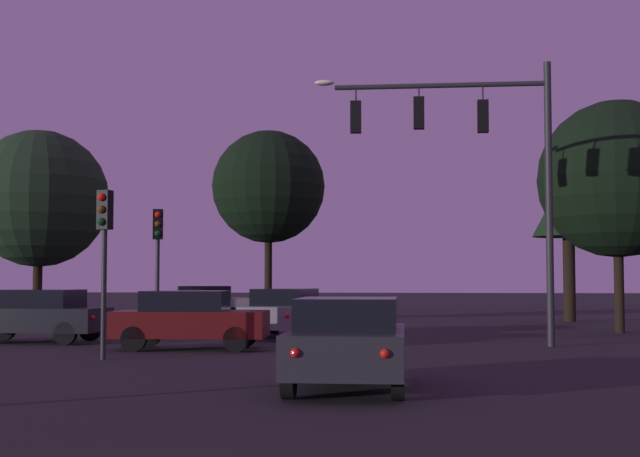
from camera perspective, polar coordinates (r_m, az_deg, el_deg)
ground_plane at (r=30.01m, az=2.12°, el=-6.74°), size 168.00×168.00×0.00m
traffic_signal_mast_arm at (r=24.94m, az=10.00°, el=5.13°), size 6.54×0.41×7.79m
traffic_light_corner_left at (r=26.91m, az=-10.39°, el=-1.16°), size 0.35×0.38×3.91m
traffic_light_corner_right at (r=20.82m, az=-13.71°, el=-0.64°), size 0.36×0.38×3.86m
car_nearside_lane at (r=14.87m, az=1.83°, el=-7.27°), size 1.90×4.01×1.52m
car_crossing_left at (r=26.94m, az=-17.81°, el=-5.30°), size 4.26×2.15×1.52m
car_crossing_right at (r=23.40m, az=-8.38°, el=-5.76°), size 4.05×1.89×1.52m
car_far_lane at (r=38.32m, az=-7.67°, el=-4.76°), size 4.41×2.82×1.52m
car_parked_lot at (r=28.09m, az=-2.19°, el=-5.36°), size 2.51×4.56×1.52m
tree_behind_sign at (r=32.05m, az=18.55°, el=3.03°), size 5.40×5.40×7.95m
tree_left_far at (r=45.01m, az=-3.33°, el=2.68°), size 5.72×5.72×9.34m
tree_center_horizon at (r=35.12m, az=-17.61°, el=1.84°), size 5.18×5.18×7.45m
tree_right_cluster at (r=39.46m, az=15.66°, el=1.44°), size 3.06×3.06×6.53m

